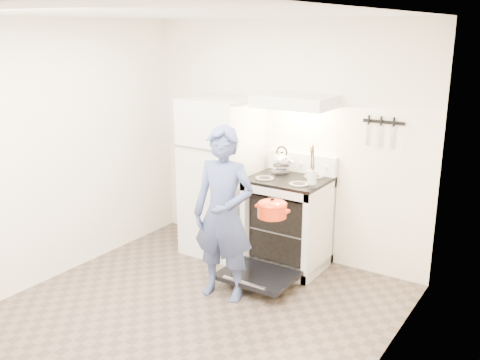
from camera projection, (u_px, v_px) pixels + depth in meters
The scene contains 15 objects.
floor at pixel (181, 321), 4.54m from camera, with size 3.60×3.60×0.00m, color brown.
back_wall at pixel (285, 141), 5.65m from camera, with size 3.20×0.02×2.50m, color silver.
refrigerator at pixel (222, 177), 5.78m from camera, with size 0.70×0.70×1.70m, color silver.
stove_body at pixel (288, 224), 5.49m from camera, with size 0.76×0.65×0.92m, color silver.
cooktop at pixel (289, 180), 5.36m from camera, with size 0.76×0.65×0.03m, color black.
backsplash at pixel (302, 163), 5.56m from camera, with size 0.76×0.07×0.20m, color silver.
oven_door at pixel (258, 275), 5.10m from camera, with size 0.70×0.54×0.04m, color black.
oven_rack at pixel (288, 226), 5.49m from camera, with size 0.60×0.52×0.01m, color slate.
range_hood at pixel (295, 101), 5.21m from camera, with size 0.76×0.50×0.12m, color silver.
knife_strip at pixel (384, 122), 5.01m from camera, with size 0.40×0.02×0.03m, color black.
pizza_stone at pixel (297, 223), 5.52m from camera, with size 0.35×0.35×0.02m, color olive.
tea_kettle at pixel (282, 160), 5.47m from camera, with size 0.24×0.20×0.29m, color #BABABF, non-canonical shape.
utensil_jar at pixel (312, 177), 5.04m from camera, with size 0.09×0.09×0.13m, color silver.
person at pixel (224, 214), 4.77m from camera, with size 0.58×0.38×1.59m, color navy.
dutch_oven at pixel (272, 210), 4.84m from camera, with size 0.34×0.27×0.22m, color red, non-canonical shape.
Camera 1 is at (2.63, -3.12, 2.40)m, focal length 40.00 mm.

